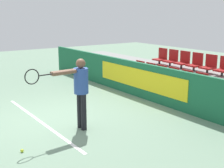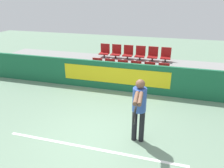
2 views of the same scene
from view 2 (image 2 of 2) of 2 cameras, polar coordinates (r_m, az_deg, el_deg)
ground_plane at (r=5.79m, az=-4.00°, el=-14.17°), size 30.00×30.00×0.00m
court_baseline at (r=5.51m, az=-5.37°, el=-16.35°), size 4.52×0.08×0.01m
barrier_wall at (r=8.23m, az=3.24°, el=1.78°), size 12.39×0.14×1.12m
bleacher_tier_front at (r=8.93m, az=4.15°, el=0.93°), size 11.99×1.10×0.38m
bleacher_tier_middle at (r=9.88m, az=5.51°, el=4.19°), size 11.99×1.10×0.77m
stadium_chair_0 at (r=9.25m, az=-3.98°, el=4.69°), size 0.43×0.38×0.59m
stadium_chair_1 at (r=9.08m, az=-0.71°, el=4.41°), size 0.43×0.38×0.59m
stadium_chair_2 at (r=8.95m, az=2.67°, el=4.11°), size 0.43×0.38×0.59m
stadium_chair_3 at (r=8.85m, az=6.15°, el=3.79°), size 0.43×0.38×0.59m
stadium_chair_4 at (r=8.78m, az=9.68°, el=3.45°), size 0.43×0.38×0.59m
stadium_chair_5 at (r=8.75m, az=13.25°, el=3.08°), size 0.43×0.38×0.59m
stadium_chair_6 at (r=10.14m, az=-1.95°, el=8.57°), size 0.43×0.38×0.59m
stadium_chair_7 at (r=9.99m, az=1.09°, el=8.36°), size 0.43×0.38×0.59m
stadium_chair_8 at (r=9.87m, az=4.20°, el=8.13°), size 0.43×0.38×0.59m
stadium_chair_9 at (r=9.78m, az=7.38°, el=7.87°), size 0.43×0.38×0.59m
stadium_chair_10 at (r=9.72m, az=10.61°, el=7.58°), size 0.43×0.38×0.59m
stadium_chair_11 at (r=9.69m, az=13.86°, el=7.27°), size 0.43×0.38×0.59m
tennis_player at (r=5.19m, az=7.07°, el=-5.56°), size 0.33×1.51×1.66m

